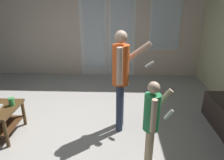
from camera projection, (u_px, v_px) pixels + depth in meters
ground_plane at (64, 137)px, 3.09m from camera, size 5.80×5.59×0.02m
wall_back_with_doors at (91, 24)px, 5.18m from camera, size 5.80×0.09×2.70m
person_adult at (121, 73)px, 2.98m from camera, size 0.61×0.41×1.51m
person_child at (152, 120)px, 2.28m from camera, size 0.36×0.30×1.11m
cup_near_edge at (11, 102)px, 3.03m from camera, size 0.08×0.08×0.12m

